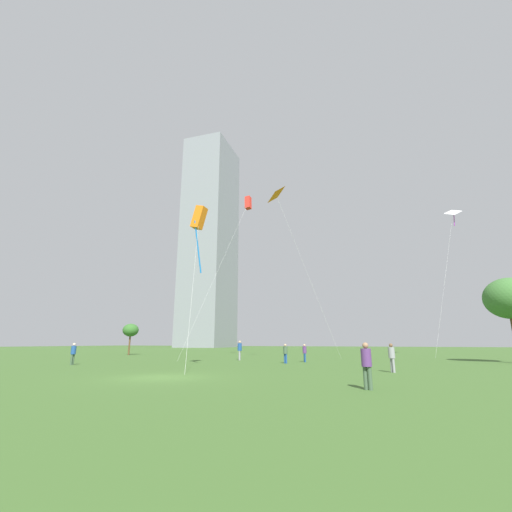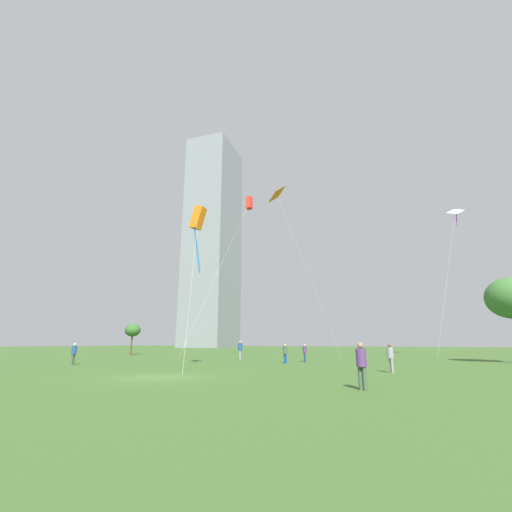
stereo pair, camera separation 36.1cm
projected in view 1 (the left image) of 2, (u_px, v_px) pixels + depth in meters
The scene contains 14 objects.
ground at pixel (162, 377), 17.26m from camera, with size 280.00×280.00×0.00m, color #3D6028.
person_standing_0 at pixel (392, 356), 20.26m from camera, with size 0.37×0.37×1.65m.
person_standing_1 at pixel (367, 362), 12.92m from camera, with size 0.38×0.38×1.71m.
person_standing_2 at pixel (73, 352), 26.99m from camera, with size 0.37×0.37×1.66m.
person_standing_3 at pixel (240, 349), 34.16m from camera, with size 0.41×0.41×1.87m.
person_standing_4 at pixel (285, 352), 28.91m from camera, with size 0.35×0.35×1.58m.
person_standing_5 at pixel (305, 352), 30.69m from camera, with size 0.35×0.35×1.56m.
kite_flying_0 at pixel (199, 219), 25.38m from camera, with size 2.57×4.19×11.57m.
kite_flying_1 at pixel (453, 213), 47.86m from camera, with size 5.69×9.09×20.07m.
kite_flying_2 at pixel (276, 196), 38.22m from camera, with size 6.13×5.59×18.38m.
kite_flying_3 at pixel (248, 203), 46.29m from camera, with size 2.32×11.83×20.89m.
park_tree_1 at pixel (510, 299), 30.15m from camera, with size 4.13×4.13×7.27m.
park_tree_2 at pixel (131, 330), 48.61m from camera, with size 2.17×2.17×4.27m.
distant_highrise_0 at pixel (210, 241), 129.21m from camera, with size 15.15×20.22×77.29m, color gray.
Camera 1 is at (11.69, -14.77, 1.71)m, focal length 24.16 mm.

